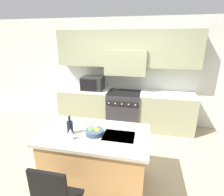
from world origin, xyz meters
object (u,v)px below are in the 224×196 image
object	(u,v)px
microwave	(93,83)
fruit_bowl	(94,131)
wine_glass_far	(85,122)
wine_glass_near	(70,132)
wine_bottle	(70,127)
range_stove	(124,110)

from	to	relation	value
microwave	fruit_bowl	distance (m)	2.20
wine_glass_far	microwave	bearing A→B (deg)	104.64
microwave	wine_glass_near	size ratio (longest dim) A/B	3.31
microwave	wine_glass_near	world-z (taller)	microwave
wine_bottle	wine_glass_far	distance (m)	0.23
range_stove	wine_glass_far	world-z (taller)	wine_glass_far
range_stove	fruit_bowl	world-z (taller)	fruit_bowl
wine_glass_far	wine_glass_near	bearing A→B (deg)	-104.97
wine_glass_near	wine_glass_far	size ratio (longest dim) A/B	1.00
wine_glass_far	range_stove	bearing A→B (deg)	80.84
microwave	wine_bottle	world-z (taller)	microwave
range_stove	wine_bottle	distance (m)	2.23
range_stove	wine_glass_near	world-z (taller)	wine_glass_near
fruit_bowl	microwave	bearing A→B (deg)	108.59
wine_bottle	fruit_bowl	size ratio (longest dim) A/B	1.06
wine_glass_near	wine_bottle	bearing A→B (deg)	117.38
wine_glass_near	range_stove	bearing A→B (deg)	80.03
range_stove	microwave	size ratio (longest dim) A/B	1.73
microwave	wine_bottle	bearing A→B (deg)	-80.48
microwave	range_stove	bearing A→B (deg)	-1.29
microwave	wine_glass_far	bearing A→B (deg)	-75.36
wine_bottle	range_stove	bearing A→B (deg)	77.52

